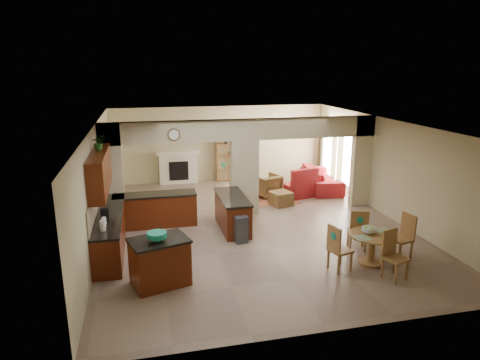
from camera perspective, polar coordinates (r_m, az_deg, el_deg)
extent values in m
plane|color=#7D6957|center=(11.85, 1.74, -6.02)|extent=(10.00, 10.00, 0.00)
plane|color=white|center=(11.15, 1.85, 7.53)|extent=(10.00, 10.00, 0.00)
plane|color=#BDB58A|center=(16.20, -2.71, 4.87)|extent=(8.00, 0.00, 8.00)
plane|color=#BDB58A|center=(6.97, 12.42, -9.56)|extent=(8.00, 0.00, 8.00)
plane|color=#BDB58A|center=(11.13, -18.56, -0.64)|extent=(0.00, 10.00, 10.00)
plane|color=#BDB58A|center=(13.00, 19.12, 1.50)|extent=(0.00, 10.00, 10.00)
cube|color=#BDB58A|center=(12.07, -16.73, 0.70)|extent=(0.60, 0.25, 2.80)
cube|color=#BDB58A|center=(12.43, 0.61, 0.33)|extent=(0.80, 0.25, 2.20)
cube|color=#BDB58A|center=(13.69, 15.87, 2.42)|extent=(0.60, 0.25, 2.80)
cube|color=#BDB58A|center=(12.15, 0.63, 6.73)|extent=(8.00, 0.25, 0.60)
cube|color=#471A08|center=(10.64, -16.89, -6.72)|extent=(0.60, 3.20, 0.86)
cube|color=black|center=(10.49, -17.07, -4.41)|extent=(0.62, 3.22, 0.05)
cube|color=tan|center=(10.42, -18.74, -2.85)|extent=(0.02, 3.20, 0.55)
cube|color=#471A08|center=(11.90, -11.20, -4.03)|extent=(2.20, 0.60, 0.86)
cube|color=black|center=(11.76, -11.31, -1.93)|extent=(2.22, 0.62, 0.05)
cube|color=#471A08|center=(10.21, -18.19, 1.04)|extent=(0.35, 2.40, 0.90)
cube|color=#471A08|center=(11.48, -1.03, -4.44)|extent=(0.65, 1.80, 0.86)
cube|color=black|center=(11.33, -1.04, -2.27)|extent=(0.70, 1.85, 0.05)
cube|color=silver|center=(10.70, -0.08, -5.97)|extent=(0.58, 0.04, 0.70)
cylinder|color=#51351B|center=(11.71, -8.80, 5.99)|extent=(0.34, 0.03, 0.34)
cube|color=brown|center=(14.07, 4.31, -2.60)|extent=(1.60, 1.30, 0.01)
cube|color=beige|center=(16.01, -8.21, 1.50)|extent=(1.40, 0.28, 1.10)
cube|color=black|center=(15.89, -8.16, 1.21)|extent=(0.70, 0.04, 0.70)
cube|color=beige|center=(15.87, -8.28, 3.59)|extent=(1.60, 0.35, 0.10)
cube|color=olive|center=(16.18, -1.35, 3.07)|extent=(1.00, 0.32, 1.80)
cube|color=white|center=(14.97, 14.37, 2.79)|extent=(0.02, 0.90, 1.90)
cube|color=white|center=(16.47, 11.70, 4.04)|extent=(0.02, 0.90, 1.90)
cube|color=white|center=(15.75, 12.94, 2.91)|extent=(0.02, 0.70, 2.10)
cube|color=#3C1D18|center=(14.44, 15.30, 2.28)|extent=(0.10, 0.28, 2.30)
cube|color=#3C1D18|center=(15.48, 13.23, 3.25)|extent=(0.10, 0.28, 2.30)
cube|color=#3C1D18|center=(15.92, 12.45, 3.62)|extent=(0.10, 0.28, 2.30)
cube|color=#3C1D18|center=(16.99, 10.74, 4.42)|extent=(0.10, 0.28, 2.30)
cylinder|color=white|center=(14.46, 4.60, 8.26)|extent=(1.00, 1.00, 0.10)
cube|color=#471A08|center=(8.80, -10.64, -10.82)|extent=(1.23, 1.02, 0.91)
cube|color=black|center=(8.61, -10.80, -7.93)|extent=(1.29, 1.08, 0.05)
cylinder|color=#159376|center=(8.49, -11.01, -7.43)|extent=(0.38, 0.38, 0.18)
cube|color=#313134|center=(10.63, 0.13, -6.73)|extent=(0.33, 0.29, 0.63)
cylinder|color=olive|center=(9.83, 17.27, -7.03)|extent=(1.02, 1.02, 0.04)
cylinder|color=olive|center=(9.96, 17.12, -8.79)|extent=(0.15, 0.15, 0.66)
cylinder|color=olive|center=(10.09, 16.98, -10.46)|extent=(0.52, 0.52, 0.06)
cylinder|color=#75B827|center=(9.82, 16.80, -6.38)|extent=(0.31, 0.31, 0.16)
imported|color=maroon|center=(15.50, 10.77, 0.25)|extent=(2.63, 1.34, 0.74)
cube|color=maroon|center=(14.53, 8.08, -1.32)|extent=(1.16, 1.03, 0.40)
imported|color=maroon|center=(14.35, 3.64, -0.72)|extent=(1.00, 1.02, 0.73)
cube|color=maroon|center=(13.48, 5.47, -2.47)|extent=(0.73, 0.73, 0.43)
imported|color=#1C4512|center=(10.39, -18.33, 4.80)|extent=(0.38, 0.35, 0.35)
cube|color=olive|center=(10.57, 15.36, -6.63)|extent=(0.53, 0.53, 0.05)
cube|color=olive|center=(10.85, 16.01, -7.43)|extent=(0.04, 0.04, 0.44)
cube|color=olive|center=(10.79, 14.22, -7.43)|extent=(0.04, 0.04, 0.44)
cube|color=olive|center=(10.54, 16.35, -8.13)|extent=(0.04, 0.04, 0.44)
cube|color=olive|center=(10.48, 14.50, -8.14)|extent=(0.04, 0.04, 0.44)
cube|color=olive|center=(10.29, 15.65, -5.46)|extent=(0.41, 0.17, 0.55)
cube|color=#159376|center=(10.25, 15.70, -5.15)|extent=(0.14, 0.05, 0.14)
cube|color=olive|center=(10.42, 20.66, -7.41)|extent=(0.50, 0.50, 0.05)
cube|color=olive|center=(10.50, 19.23, -8.46)|extent=(0.04, 0.04, 0.44)
cube|color=olive|center=(10.29, 20.53, -9.09)|extent=(0.04, 0.04, 0.44)
cube|color=olive|center=(10.73, 20.56, -8.08)|extent=(0.04, 0.04, 0.44)
cube|color=olive|center=(10.52, 21.87, -8.69)|extent=(0.04, 0.04, 0.44)
cube|color=olive|center=(10.45, 21.56, -5.68)|extent=(0.12, 0.42, 0.55)
cube|color=#159376|center=(10.44, 21.69, -5.30)|extent=(0.04, 0.14, 0.14)
cube|color=olive|center=(9.41, 20.04, -9.80)|extent=(0.53, 0.53, 0.05)
cube|color=olive|center=(9.29, 20.07, -11.71)|extent=(0.04, 0.04, 0.44)
cube|color=olive|center=(9.54, 21.37, -11.11)|extent=(0.04, 0.04, 0.44)
cube|color=olive|center=(9.48, 18.44, -11.01)|extent=(0.04, 0.04, 0.44)
cube|color=olive|center=(9.72, 19.75, -10.45)|extent=(0.04, 0.04, 0.44)
cube|color=olive|center=(9.40, 19.29, -7.77)|extent=(0.41, 0.17, 0.55)
cube|color=#159376|center=(9.39, 19.21, -7.33)|extent=(0.14, 0.06, 0.14)
cube|color=olive|center=(9.46, 13.22, -9.12)|extent=(0.51, 0.51, 0.05)
cube|color=olive|center=(9.55, 14.59, -10.50)|extent=(0.04, 0.04, 0.44)
cube|color=olive|center=(9.77, 13.25, -9.79)|extent=(0.04, 0.04, 0.44)
cube|color=olive|center=(9.34, 13.01, -11.00)|extent=(0.04, 0.04, 0.44)
cube|color=olive|center=(9.57, 11.68, -10.25)|extent=(0.04, 0.04, 0.44)
cube|color=olive|center=(9.23, 12.42, -7.68)|extent=(0.14, 0.42, 0.55)
cube|color=#159376|center=(9.19, 12.33, -7.31)|extent=(0.04, 0.14, 0.14)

